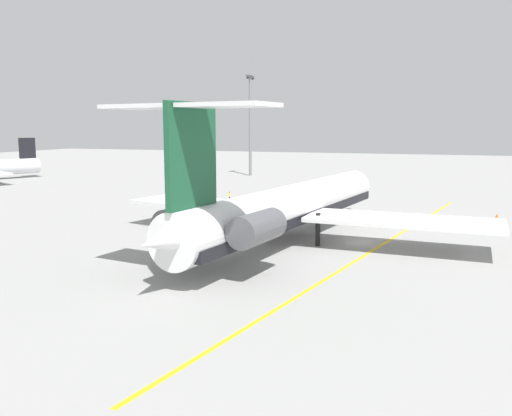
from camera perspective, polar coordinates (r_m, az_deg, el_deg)
ground at (r=56.27m, az=10.92°, el=-3.66°), size 372.02×372.02×0.00m
main_jetliner at (r=54.87m, az=3.28°, el=0.14°), size 46.93×41.63×13.69m
ground_crew_near_nose at (r=85.21m, az=-2.86°, el=1.39°), size 0.41×0.26×1.66m
safety_cone_wingtip at (r=77.29m, az=24.39°, el=-0.72°), size 0.40×0.40×0.55m
taxiway_centreline at (r=54.99m, az=13.08°, el=-4.01°), size 71.27×14.22×0.01m
light_mast at (r=130.27m, az=-0.62°, el=9.28°), size 4.00×0.70×23.96m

